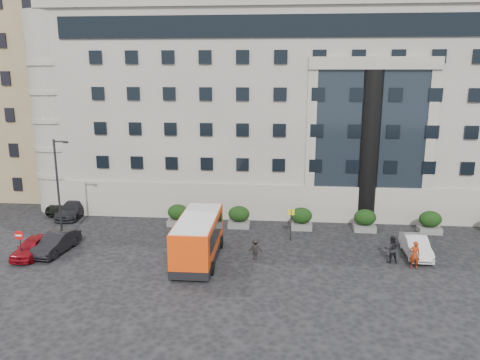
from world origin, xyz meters
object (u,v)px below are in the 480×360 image
object	(u,v)px
hedge_b	(239,217)
pedestrian_c	(256,249)
parked_car_a	(32,247)
hedge_c	(301,218)
no_entry_sign	(20,240)
minibus	(198,237)
hedge_a	(178,215)
bus_stop_sign	(291,219)
parked_car_b	(56,243)
pedestrian_b	(391,249)
parked_car_c	(73,209)
white_taxi	(416,246)
street_lamp	(59,187)
red_truck	(69,182)
hedge_e	(430,222)
pedestrian_a	(415,255)
hedge_d	(365,220)
parked_car_d	(65,205)

from	to	relation	value
hedge_b	pedestrian_c	size ratio (longest dim) A/B	1.20
hedge_b	parked_car_a	distance (m)	16.03
hedge_c	parked_car_a	distance (m)	20.75
no_entry_sign	minibus	world-z (taller)	minibus
hedge_a	bus_stop_sign	bearing A→B (deg)	-16.42
hedge_a	parked_car_b	size ratio (longest dim) A/B	0.42
parked_car_b	hedge_c	bearing A→B (deg)	27.51
hedge_a	pedestrian_c	size ratio (longest dim) A/B	1.20
pedestrian_b	bus_stop_sign	bearing A→B (deg)	-34.87
parked_car_c	white_taxi	xyz separation A→B (m)	(28.44, -6.66, 0.01)
street_lamp	no_entry_sign	distance (m)	4.98
hedge_a	red_truck	size ratio (longest dim) A/B	0.32
street_lamp	pedestrian_b	world-z (taller)	street_lamp
hedge_b	no_entry_sign	bearing A→B (deg)	-148.10
street_lamp	hedge_e	bearing A→B (deg)	9.48
hedge_c	parked_car_b	xyz separation A→B (m)	(-17.90, -6.78, -0.20)
hedge_e	pedestrian_c	size ratio (longest dim) A/B	1.20
hedge_c	parked_car_c	size ratio (longest dim) A/B	0.38
hedge_e	street_lamp	xyz separation A→B (m)	(-28.74, -4.80, 3.44)
hedge_b	minibus	size ratio (longest dim) A/B	0.25
street_lamp	bus_stop_sign	xyz separation A→B (m)	(17.44, 2.00, -2.64)
white_taxi	hedge_c	bearing A→B (deg)	148.71
pedestrian_a	red_truck	bearing A→B (deg)	-22.33
parked_car_c	white_taxi	world-z (taller)	white_taxi
street_lamp	no_entry_sign	xyz separation A→B (m)	(-1.06, -4.04, -2.72)
street_lamp	parked_car_b	distance (m)	4.17
pedestrian_a	hedge_a	bearing A→B (deg)	-18.11
no_entry_sign	pedestrian_c	xyz separation A→B (m)	(16.00, 2.08, -0.89)
bus_stop_sign	pedestrian_b	size ratio (longest dim) A/B	1.31
hedge_a	minibus	xyz separation A→B (m)	(3.04, -7.23, 0.78)
minibus	parked_car_b	bearing A→B (deg)	177.28
parked_car_b	parked_car_c	bearing A→B (deg)	113.76
parked_car_b	no_entry_sign	bearing A→B (deg)	-119.34
red_truck	parked_car_a	world-z (taller)	red_truck
parked_car_a	pedestrian_c	distance (m)	15.93
minibus	pedestrian_b	bearing A→B (deg)	3.21
street_lamp	white_taxi	distance (m)	26.56
hedge_c	parked_car_c	distance (m)	20.54
no_entry_sign	minibus	bearing A→B (deg)	7.63
hedge_c	hedge_d	xyz separation A→B (m)	(5.20, 0.00, 0.00)
parked_car_d	pedestrian_a	world-z (taller)	pedestrian_a
hedge_b	parked_car_b	bearing A→B (deg)	-151.90
hedge_a	pedestrian_a	xyz separation A→B (m)	(17.65, -7.28, 0.02)
hedge_c	parked_car_d	xyz separation A→B (m)	(-21.85, 3.00, -0.26)
hedge_a	hedge_d	distance (m)	15.60
parked_car_c	pedestrian_b	world-z (taller)	pedestrian_b
bus_stop_sign	minibus	size ratio (longest dim) A/B	0.34
bus_stop_sign	parked_car_a	bearing A→B (deg)	-165.34
parked_car_d	hedge_a	bearing A→B (deg)	-16.47
hedge_a	pedestrian_b	world-z (taller)	pedestrian_b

